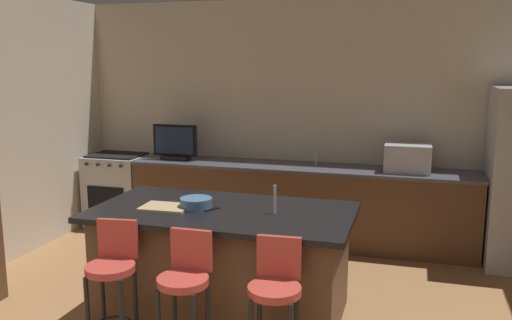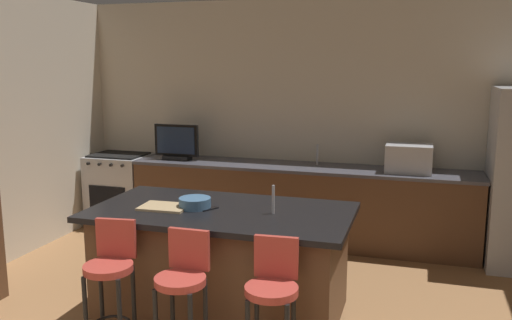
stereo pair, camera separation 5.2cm
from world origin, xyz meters
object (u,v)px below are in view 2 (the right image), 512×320
at_px(bar_stool_left, 111,277).
at_px(cutting_board, 164,207).
at_px(cell_phone, 208,209).
at_px(tv_monitor, 177,143).
at_px(bar_stool_right, 272,300).
at_px(microwave, 409,158).
at_px(fruit_bowl, 195,203).
at_px(kitchen_island, 222,264).
at_px(range_oven, 120,189).
at_px(bar_stool_center, 183,290).

height_order(bar_stool_left, cutting_board, bar_stool_left).
bearing_deg(bar_stool_left, cell_phone, 47.95).
distance_m(bar_stool_left, cutting_board, 0.71).
height_order(bar_stool_left, cell_phone, bar_stool_left).
xyz_separation_m(tv_monitor, bar_stool_right, (1.95, -2.74, -0.52)).
bearing_deg(bar_stool_left, microwave, 48.08).
relative_size(microwave, fruit_bowl, 1.92).
bearing_deg(cutting_board, microwave, 50.86).
relative_size(bar_stool_left, bar_stool_right, 1.02).
bearing_deg(kitchen_island, bar_stool_right, -48.99).
bearing_deg(range_oven, fruit_bowl, -47.23).
distance_m(bar_stool_left, bar_stool_right, 1.17).
xyz_separation_m(kitchen_island, tv_monitor, (-1.34, 2.04, 0.62)).
height_order(range_oven, bar_stool_right, bar_stool_right).
bearing_deg(tv_monitor, range_oven, 176.49).
xyz_separation_m(tv_monitor, cell_phone, (1.24, -2.07, -0.16)).
bearing_deg(microwave, tv_monitor, -178.89).
bearing_deg(cell_phone, fruit_bowl, -152.15).
relative_size(bar_stool_left, cell_phone, 6.43).
height_order(range_oven, microwave, microwave).
distance_m(fruit_bowl, cutting_board, 0.24).
height_order(range_oven, tv_monitor, tv_monitor).
distance_m(tv_monitor, bar_stool_center, 3.12).
relative_size(range_oven, cutting_board, 2.47).
bearing_deg(bar_stool_center, range_oven, 127.66).
height_order(kitchen_island, microwave, microwave).
relative_size(bar_stool_center, bar_stool_right, 1.00).
relative_size(tv_monitor, fruit_bowl, 2.20).
height_order(kitchen_island, fruit_bowl, fruit_bowl).
bearing_deg(microwave, bar_stool_center, -115.44).
xyz_separation_m(bar_stool_center, bar_stool_right, (0.61, 0.03, -0.00)).
bearing_deg(kitchen_island, cutting_board, -167.58).
relative_size(bar_stool_right, cell_phone, 6.33).
relative_size(tv_monitor, bar_stool_left, 0.57).
xyz_separation_m(bar_stool_left, bar_stool_right, (1.17, 0.00, -0.01)).
xyz_separation_m(range_oven, microwave, (3.51, 0.00, 0.59)).
bearing_deg(bar_stool_right, cell_phone, 132.67).
height_order(bar_stool_center, cutting_board, bar_stool_center).
distance_m(bar_stool_left, bar_stool_center, 0.56).
height_order(kitchen_island, bar_stool_center, bar_stool_center).
distance_m(range_oven, bar_stool_center, 3.56).
bearing_deg(bar_stool_center, bar_stool_left, 177.13).
bearing_deg(cell_phone, microwave, 84.73).
bearing_deg(tv_monitor, microwave, 1.11).
height_order(microwave, cutting_board, microwave).
relative_size(microwave, bar_stool_right, 0.51).
relative_size(tv_monitor, bar_stool_right, 0.58).
relative_size(kitchen_island, bar_stool_left, 2.10).
distance_m(tv_monitor, bar_stool_left, 2.90).
bearing_deg(microwave, fruit_bowl, -126.27).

